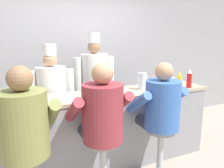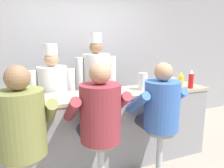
% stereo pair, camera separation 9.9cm
% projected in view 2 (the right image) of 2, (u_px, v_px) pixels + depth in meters
% --- Properties ---
extents(wall_back, '(10.00, 0.06, 2.70)m').
position_uv_depth(wall_back, '(85.00, 59.00, 4.03)').
color(wall_back, '#99999E').
rests_on(wall_back, ground_plane).
extents(diner_counter, '(2.82, 0.57, 1.02)m').
position_uv_depth(diner_counter, '(112.00, 128.00, 2.99)').
color(diner_counter, gray).
rests_on(diner_counter, ground_plane).
extents(ketchup_bottle_red, '(0.07, 0.07, 0.27)m').
position_uv_depth(ketchup_bottle_red, '(191.00, 80.00, 3.10)').
color(ketchup_bottle_red, red).
rests_on(ketchup_bottle_red, diner_counter).
extents(mustard_bottle_yellow, '(0.07, 0.07, 0.24)m').
position_uv_depth(mustard_bottle_yellow, '(181.00, 81.00, 3.10)').
color(mustard_bottle_yellow, yellow).
rests_on(mustard_bottle_yellow, diner_counter).
extents(hot_sauce_bottle_orange, '(0.03, 0.03, 0.15)m').
position_uv_depth(hot_sauce_bottle_orange, '(152.00, 84.00, 3.05)').
color(hot_sauce_bottle_orange, orange).
rests_on(hot_sauce_bottle_orange, diner_counter).
extents(water_pitcher_clear, '(0.14, 0.12, 0.24)m').
position_uv_depth(water_pitcher_clear, '(143.00, 81.00, 3.00)').
color(water_pitcher_clear, silver).
rests_on(water_pitcher_clear, diner_counter).
extents(breakfast_plate, '(0.25, 0.25, 0.05)m').
position_uv_depth(breakfast_plate, '(17.00, 103.00, 2.39)').
color(breakfast_plate, white).
rests_on(breakfast_plate, diner_counter).
extents(cereal_bowl, '(0.13, 0.13, 0.06)m').
position_uv_depth(cereal_bowl, '(115.00, 91.00, 2.81)').
color(cereal_bowl, '#B24C47').
rests_on(cereal_bowl, diner_counter).
extents(coffee_mug_tan, '(0.14, 0.09, 0.09)m').
position_uv_depth(coffee_mug_tan, '(96.00, 94.00, 2.62)').
color(coffee_mug_tan, beige).
rests_on(coffee_mug_tan, diner_counter).
extents(cup_stack_steel, '(0.10, 0.10, 0.36)m').
position_uv_depth(cup_stack_steel, '(97.00, 79.00, 2.82)').
color(cup_stack_steel, '#B7BABF').
rests_on(cup_stack_steel, diner_counter).
extents(napkin_dispenser_chrome, '(0.11, 0.07, 0.14)m').
position_uv_depth(napkin_dispenser_chrome, '(173.00, 82.00, 3.19)').
color(napkin_dispenser_chrome, silver).
rests_on(napkin_dispenser_chrome, diner_counter).
extents(diner_seated_olive, '(0.65, 0.64, 1.51)m').
position_uv_depth(diner_seated_olive, '(22.00, 126.00, 1.98)').
color(diner_seated_olive, '#B2B5BA').
rests_on(diner_seated_olive, ground_plane).
extents(diner_seated_maroon, '(0.64, 0.63, 1.50)m').
position_uv_depth(diner_seated_maroon, '(99.00, 116.00, 2.26)').
color(diner_seated_maroon, '#B2B5BA').
rests_on(diner_seated_maroon, ground_plane).
extents(diner_seated_blue, '(0.61, 0.61, 1.46)m').
position_uv_depth(diner_seated_blue, '(160.00, 108.00, 2.54)').
color(diner_seated_blue, '#B2B5BA').
rests_on(diner_seated_blue, ground_plane).
extents(cook_in_whites_near, '(0.65, 0.41, 1.65)m').
position_uv_depth(cook_in_whites_near, '(54.00, 96.00, 3.15)').
color(cook_in_whites_near, '#232328').
rests_on(cook_in_whites_near, ground_plane).
extents(cook_in_whites_far, '(0.71, 0.45, 1.81)m').
position_uv_depth(cook_in_whites_far, '(97.00, 81.00, 3.75)').
color(cook_in_whites_far, '#232328').
rests_on(cook_in_whites_far, ground_plane).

